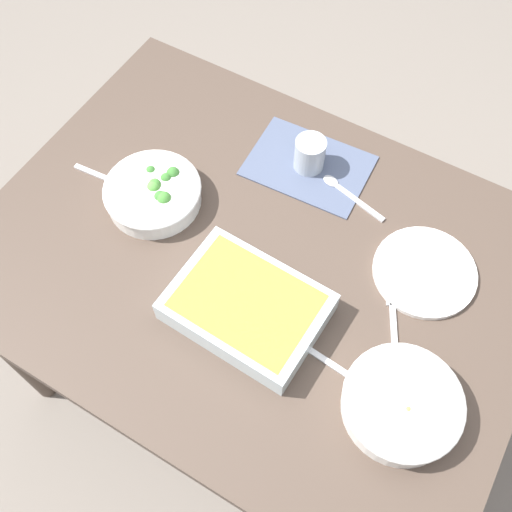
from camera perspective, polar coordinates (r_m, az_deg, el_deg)
The scene contains 12 objects.
ground_plane at distance 1.97m, azimuth -0.00°, elevation -10.76°, with size 6.00×6.00×0.00m, color slate.
dining_table at distance 1.37m, azimuth -0.00°, elevation -1.87°, with size 1.20×0.90×0.74m.
placemat at distance 1.43m, azimuth 5.03°, elevation 8.62°, with size 0.28×0.20×0.00m, color #4C5670.
stew_bowl at distance 1.16m, azimuth 13.78°, elevation -13.59°, with size 0.23×0.23×0.06m.
broccoli_bowl at distance 1.36m, azimuth -9.78°, elevation 5.97°, with size 0.22×0.22×0.06m.
baking_dish at distance 1.20m, azimuth -0.87°, elevation -4.82°, with size 0.31×0.23×0.06m.
drink_cup at distance 1.40m, azimuth 5.15°, elevation 9.54°, with size 0.07×0.07×0.08m.
side_plate at distance 1.31m, azimuth 15.83°, elevation -1.45°, with size 0.22×0.22×0.01m, color white.
spoon_by_stew at distance 1.19m, azimuth 7.83°, elevation -10.59°, with size 0.18×0.03×0.01m.
spoon_by_broccoli at distance 1.43m, azimuth -13.34°, elevation 6.80°, with size 0.18×0.03×0.01m.
spoon_spare at distance 1.39m, azimuth 8.48°, elevation 6.12°, with size 0.17×0.06×0.01m.
fork_on_table at distance 1.25m, azimuth 12.98°, elevation -5.90°, with size 0.10×0.17×0.01m.
Camera 1 is at (-0.32, 0.55, 1.86)m, focal length 41.80 mm.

